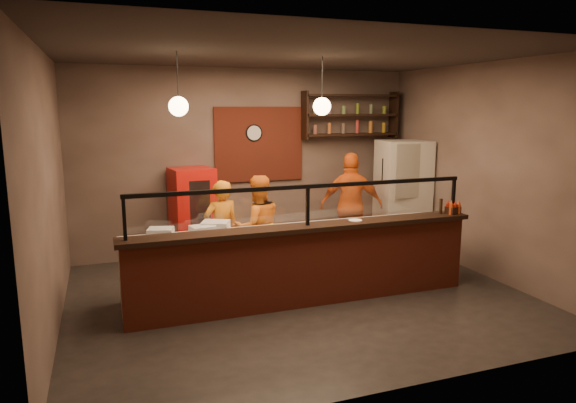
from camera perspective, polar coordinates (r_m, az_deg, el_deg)
name	(u,v)px	position (r m, az deg, el deg)	size (l,w,h in m)	color
floor	(299,296)	(7.13, 1.20, -10.46)	(6.00, 6.00, 0.00)	black
ceiling	(300,54)	(6.69, 1.31, 16.09)	(6.00, 6.00, 0.00)	#342C28
wall_back	(248,161)	(9.08, -4.46, 4.46)	(6.00, 6.00, 0.00)	#735F54
wall_left	(48,193)	(6.31, -25.09, 0.87)	(5.00, 5.00, 0.00)	#735F54
wall_right	(485,171)	(8.28, 21.03, 3.22)	(5.00, 5.00, 0.00)	#735F54
wall_front	(404,218)	(4.52, 12.76, -1.84)	(6.00, 6.00, 0.00)	#735F54
brick_patch	(259,144)	(9.08, -3.21, 6.37)	(1.60, 0.04, 1.30)	maroon
service_counter	(307,267)	(6.70, 2.15, -7.31)	(4.60, 0.25, 1.00)	maroon
counter_ledge	(307,227)	(6.55, 2.18, -2.90)	(4.70, 0.37, 0.06)	black
worktop_cabinet	(294,262)	(7.16, 0.63, -6.74)	(4.60, 0.75, 0.85)	gray
worktop	(294,231)	(7.04, 0.64, -3.24)	(4.60, 0.75, 0.05)	silver
sneeze_guard	(308,201)	(6.48, 2.20, 0.03)	(4.50, 0.05, 0.52)	white
wall_shelving	(351,115)	(9.55, 6.97, 9.52)	(1.84, 0.28, 0.85)	black
wall_clock	(254,133)	(9.03, -3.82, 7.62)	(0.30, 0.30, 0.04)	black
pendant_left	(178,106)	(6.47, -12.08, 10.31)	(0.24, 0.24, 0.77)	black
pendant_right	(322,106)	(6.99, 3.79, 10.51)	(0.24, 0.24, 0.77)	black
cook_left	(221,231)	(7.61, -7.41, -3.26)	(0.55, 0.36, 1.50)	orange
cook_mid	(258,228)	(7.60, -3.40, -2.95)	(0.76, 0.59, 1.57)	orange
cook_right	(351,206)	(8.76, 7.05, -0.45)	(1.05, 0.44, 1.80)	#E15A15
fridge	(402,196)	(9.41, 12.56, 0.64)	(0.82, 0.76, 1.96)	beige
red_cooler	(193,215)	(8.65, -10.53, -1.47)	(0.67, 0.61, 1.57)	red
pizza_dough	(291,229)	(6.97, 0.32, -3.13)	(0.51, 0.51, 0.01)	#F2E3CD
prep_tub_a	(161,234)	(6.62, -13.96, -3.54)	(0.31, 0.25, 0.15)	white
prep_tub_b	(216,228)	(6.79, -8.04, -2.90)	(0.34, 0.27, 0.17)	white
prep_tub_c	(203,231)	(6.67, -9.46, -3.30)	(0.30, 0.24, 0.15)	white
rolling_pin	(265,228)	(6.94, -2.62, -2.98)	(0.06, 0.06, 0.38)	yellow
condiment_caddy	(453,210)	(7.60, 17.85, -0.92)	(0.18, 0.14, 0.10)	black
pepper_mill	(441,206)	(7.54, 16.61, -0.50)	(0.05, 0.05, 0.21)	black
small_plate	(355,220)	(6.85, 7.50, -2.09)	(0.17, 0.17, 0.01)	white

